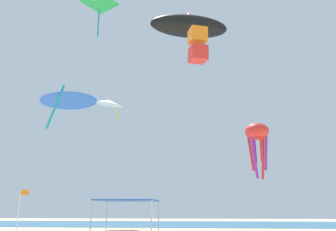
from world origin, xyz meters
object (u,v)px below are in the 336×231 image
(canopy_tent, at_px, (128,202))
(kite_delta_white, at_px, (109,102))
(banner_flag, at_px, (20,208))
(kite_box_orange, at_px, (198,45))
(kite_diamond_green, at_px, (99,5))
(kite_octopus_red, at_px, (257,134))
(kite_inflatable_black, at_px, (189,26))
(kite_delta_blue, at_px, (69,97))

(canopy_tent, bearing_deg, kite_delta_white, 110.24)
(canopy_tent, distance_m, banner_flag, 8.08)
(canopy_tent, relative_size, kite_box_orange, 1.31)
(banner_flag, bearing_deg, kite_diamond_green, 77.62)
(kite_octopus_red, xyz_separation_m, kite_delta_white, (-15.05, 9.86, 6.29))
(kite_inflatable_black, bearing_deg, kite_delta_blue, -139.66)
(banner_flag, bearing_deg, kite_inflatable_black, 34.27)
(kite_inflatable_black, bearing_deg, banner_flag, -160.48)
(kite_octopus_red, xyz_separation_m, kite_inflatable_black, (-5.34, 3.12, 11.82))
(canopy_tent, xyz_separation_m, banner_flag, (-7.77, 2.18, -0.32))
(banner_flag, distance_m, kite_delta_blue, 8.32)
(banner_flag, relative_size, kite_delta_blue, 0.80)
(canopy_tent, bearing_deg, kite_delta_blue, -169.93)
(canopy_tent, distance_m, kite_octopus_red, 12.42)
(kite_inflatable_black, height_order, kite_diamond_green, kite_diamond_green)
(canopy_tent, relative_size, kite_delta_blue, 0.88)
(kite_diamond_green, bearing_deg, banner_flag, -70.51)
(kite_inflatable_black, bearing_deg, kite_diamond_green, 161.81)
(kite_box_orange, relative_size, kite_delta_white, 0.58)
(kite_delta_blue, height_order, kite_octopus_red, kite_delta_blue)
(kite_delta_blue, bearing_deg, banner_flag, 59.70)
(kite_octopus_red, relative_size, kite_delta_white, 1.00)
(kite_box_orange, distance_m, kite_inflatable_black, 10.08)
(kite_octopus_red, relative_size, kite_box_orange, 1.72)
(kite_box_orange, xyz_separation_m, kite_inflatable_black, (-0.80, 7.90, 6.20))
(kite_inflatable_black, distance_m, kite_delta_white, 13.05)
(kite_delta_blue, xyz_separation_m, kite_box_orange, (8.19, 2.68, 4.57))
(banner_flag, height_order, kite_delta_blue, kite_delta_blue)
(canopy_tent, height_order, kite_inflatable_black, kite_inflatable_black)
(kite_box_orange, bearing_deg, kite_octopus_red, 28.05)
(canopy_tent, relative_size, banner_flag, 1.11)
(kite_box_orange, bearing_deg, kite_delta_white, 107.19)
(canopy_tent, distance_m, kite_delta_white, 21.24)
(banner_flag, relative_size, kite_box_orange, 1.18)
(kite_octopus_red, bearing_deg, kite_delta_blue, -75.33)
(kite_inflatable_black, relative_size, kite_diamond_green, 2.02)
(kite_box_orange, relative_size, kite_inflatable_black, 0.31)
(banner_flag, xyz_separation_m, kite_diamond_green, (1.82, 8.30, 20.95))
(kite_diamond_green, bearing_deg, kite_delta_white, 123.60)
(kite_delta_blue, height_order, kite_diamond_green, kite_diamond_green)
(kite_inflatable_black, bearing_deg, kite_octopus_red, -44.99)
(banner_flag, height_order, kite_inflatable_black, kite_inflatable_black)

